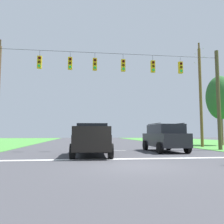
{
  "coord_description": "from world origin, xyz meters",
  "views": [
    {
      "loc": [
        -2.15,
        -9.59,
        1.35
      ],
      "look_at": [
        0.5,
        11.22,
        3.28
      ],
      "focal_mm": 36.84,
      "sensor_mm": 36.0,
      "label": 1
    }
  ],
  "objects_px": {
    "overhead_signal_span": "(110,89)",
    "utility_pole_mid_right": "(201,94)",
    "suv_black": "(165,137)",
    "pickup_truck": "(92,139)",
    "tree_roadside_right": "(220,98)",
    "distant_car_crossing_white": "(169,137)",
    "distant_car_oncoming": "(99,137)"
  },
  "relations": [
    {
      "from": "distant_car_crossing_white",
      "to": "pickup_truck",
      "type": "bearing_deg",
      "value": -122.41
    },
    {
      "from": "distant_car_oncoming",
      "to": "utility_pole_mid_right",
      "type": "relative_size",
      "value": 0.42
    },
    {
      "from": "distant_car_oncoming",
      "to": "tree_roadside_right",
      "type": "distance_m",
      "value": 17.77
    },
    {
      "from": "distant_car_crossing_white",
      "to": "utility_pole_mid_right",
      "type": "relative_size",
      "value": 0.42
    },
    {
      "from": "distant_car_crossing_white",
      "to": "tree_roadside_right",
      "type": "xyz_separation_m",
      "value": [
        2.14,
        -10.23,
        4.49
      ]
    },
    {
      "from": "overhead_signal_span",
      "to": "utility_pole_mid_right",
      "type": "xyz_separation_m",
      "value": [
        9.49,
        3.91,
        0.52
      ]
    },
    {
      "from": "utility_pole_mid_right",
      "to": "tree_roadside_right",
      "type": "xyz_separation_m",
      "value": [
        3.6,
        2.37,
        0.03
      ]
    },
    {
      "from": "utility_pole_mid_right",
      "to": "tree_roadside_right",
      "type": "bearing_deg",
      "value": 33.34
    },
    {
      "from": "pickup_truck",
      "to": "distant_car_crossing_white",
      "type": "distance_m",
      "value": 23.25
    },
    {
      "from": "distant_car_crossing_white",
      "to": "utility_pole_mid_right",
      "type": "xyz_separation_m",
      "value": [
        -1.46,
        -12.6,
        4.46
      ]
    },
    {
      "from": "distant_car_crossing_white",
      "to": "suv_black",
      "type": "bearing_deg",
      "value": -111.97
    },
    {
      "from": "overhead_signal_span",
      "to": "suv_black",
      "type": "relative_size",
      "value": 3.74
    },
    {
      "from": "overhead_signal_span",
      "to": "distant_car_oncoming",
      "type": "distance_m",
      "value": 18.36
    },
    {
      "from": "overhead_signal_span",
      "to": "utility_pole_mid_right",
      "type": "relative_size",
      "value": 1.73
    },
    {
      "from": "distant_car_crossing_white",
      "to": "tree_roadside_right",
      "type": "relative_size",
      "value": 0.56
    },
    {
      "from": "pickup_truck",
      "to": "distant_car_oncoming",
      "type": "height_order",
      "value": "pickup_truck"
    },
    {
      "from": "pickup_truck",
      "to": "tree_roadside_right",
      "type": "height_order",
      "value": "tree_roadside_right"
    },
    {
      "from": "overhead_signal_span",
      "to": "pickup_truck",
      "type": "bearing_deg",
      "value": -115.78
    },
    {
      "from": "overhead_signal_span",
      "to": "distant_car_oncoming",
      "type": "xyz_separation_m",
      "value": [
        0.44,
        17.93,
        -3.94
      ]
    },
    {
      "from": "pickup_truck",
      "to": "utility_pole_mid_right",
      "type": "relative_size",
      "value": 0.52
    },
    {
      "from": "pickup_truck",
      "to": "distant_car_crossing_white",
      "type": "relative_size",
      "value": 1.26
    },
    {
      "from": "tree_roadside_right",
      "to": "pickup_truck",
      "type": "bearing_deg",
      "value": -147.23
    },
    {
      "from": "utility_pole_mid_right",
      "to": "distant_car_oncoming",
      "type": "bearing_deg",
      "value": 122.82
    },
    {
      "from": "overhead_signal_span",
      "to": "distant_car_oncoming",
      "type": "bearing_deg",
      "value": 88.58
    },
    {
      "from": "utility_pole_mid_right",
      "to": "tree_roadside_right",
      "type": "height_order",
      "value": "utility_pole_mid_right"
    },
    {
      "from": "overhead_signal_span",
      "to": "suv_black",
      "type": "bearing_deg",
      "value": -13.32
    },
    {
      "from": "suv_black",
      "to": "distant_car_crossing_white",
      "type": "xyz_separation_m",
      "value": [
        7.03,
        17.43,
        -0.27
      ]
    },
    {
      "from": "distant_car_oncoming",
      "to": "pickup_truck",
      "type": "bearing_deg",
      "value": -95.3
    },
    {
      "from": "overhead_signal_span",
      "to": "suv_black",
      "type": "xyz_separation_m",
      "value": [
        3.92,
        -0.93,
        -3.66
      ]
    },
    {
      "from": "pickup_truck",
      "to": "suv_black",
      "type": "relative_size",
      "value": 1.13
    },
    {
      "from": "suv_black",
      "to": "overhead_signal_span",
      "type": "bearing_deg",
      "value": 166.68
    },
    {
      "from": "pickup_truck",
      "to": "distant_car_crossing_white",
      "type": "height_order",
      "value": "pickup_truck"
    }
  ]
}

